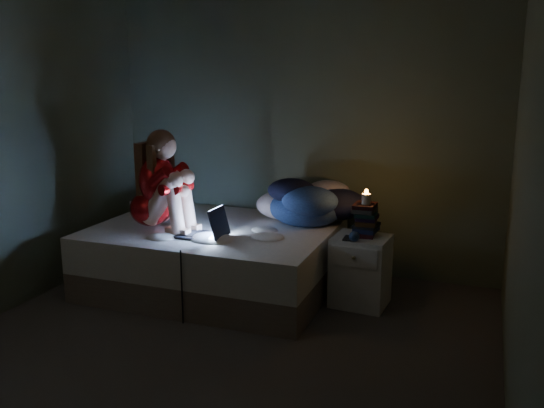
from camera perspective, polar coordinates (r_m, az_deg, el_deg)
The scene contains 13 objects.
floor at distance 3.97m, azimuth -5.92°, elevation -14.48°, with size 3.60×3.80×0.02m, color #423C37.
wall_back at distance 5.33m, azimuth 2.94°, elevation 7.32°, with size 3.60×0.02×2.60m, color #4A523D.
wall_right at distance 3.20m, azimuth 24.00°, elevation 2.60°, with size 0.02×3.80×2.60m, color #4A523D.
bed at distance 4.99m, azimuth -5.66°, elevation -5.23°, with size 1.95×1.47×0.54m, color #B7B4AC, non-canonical shape.
pillow at distance 5.43m, azimuth -10.89°, elevation -0.25°, with size 0.44×0.31×0.13m, color silver.
woman at distance 4.85m, azimuth -11.90°, elevation 2.39°, with size 0.52×0.34×0.83m, color #75000B, non-canonical shape.
laptop at distance 4.58m, azimuth -6.96°, elevation -1.68°, with size 0.37×0.26×0.26m, color black, non-canonical shape.
clothes_pile at distance 4.97m, azimuth 3.35°, elevation 0.41°, with size 0.68×0.55×0.41m, color navy, non-canonical shape.
nightstand at distance 4.66m, azimuth 8.68°, elevation -6.50°, with size 0.42×0.37×0.56m, color silver.
book_stack at distance 4.59m, azimuth 9.15°, elevation -1.52°, with size 0.19×0.25×0.25m, color black, non-canonical shape.
candle at distance 4.55m, azimuth 9.23°, elevation 0.51°, with size 0.07×0.07×0.08m, color beige.
phone at distance 4.49m, azimuth 7.59°, elevation -3.37°, with size 0.07×0.14×0.01m, color black.
blue_orb at distance 4.42m, azimuth 8.21°, elevation -3.18°, with size 0.08×0.08×0.08m, color navy.
Camera 1 is at (1.60, -3.15, 1.80)m, focal length 38.35 mm.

